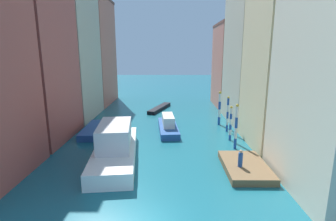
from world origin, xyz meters
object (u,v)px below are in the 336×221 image
object	(u,v)px
person_on_dock	(240,159)
mooring_pole_0	(236,126)
motorboat_0	(93,130)
mooring_pole_1	(231,123)
mooring_pole_3	(220,108)
gondola_black	(160,108)
waterfront_dock	(245,167)
mooring_pole_2	(228,114)
vaporetto_white	(115,146)
motorboat_1	(168,125)

from	to	relation	value
person_on_dock	mooring_pole_0	distance (m)	5.64
motorboat_0	mooring_pole_0	bearing A→B (deg)	-17.94
mooring_pole_1	motorboat_0	world-z (taller)	mooring_pole_1
mooring_pole_3	gondola_black	xyz separation A→B (m)	(-8.38, 9.27, -2.05)
waterfront_dock	mooring_pole_1	world-z (taller)	mooring_pole_1
mooring_pole_2	mooring_pole_3	distance (m)	3.17
waterfront_dock	motorboat_0	world-z (taller)	motorboat_0
mooring_pole_3	motorboat_0	bearing A→B (deg)	-166.40
person_on_dock	vaporetto_white	bearing A→B (deg)	165.30
person_on_dock	gondola_black	xyz separation A→B (m)	(-7.38, 23.68, -0.94)
mooring_pole_0	gondola_black	xyz separation A→B (m)	(-8.33, 18.25, -2.08)
mooring_pole_2	gondola_black	size ratio (longest dim) A/B	0.55
gondola_black	mooring_pole_3	bearing A→B (deg)	-47.90
mooring_pole_1	mooring_pole_2	world-z (taller)	mooring_pole_2
mooring_pole_3	gondola_black	distance (m)	12.66
mooring_pole_3	person_on_dock	bearing A→B (deg)	-93.96
mooring_pole_2	vaporetto_white	size ratio (longest dim) A/B	0.37
waterfront_dock	motorboat_1	bearing A→B (deg)	120.49
person_on_dock	mooring_pole_1	distance (m)	8.16
mooring_pole_0	gondola_black	distance (m)	20.17
mooring_pole_1	mooring_pole_3	bearing A→B (deg)	90.31
motorboat_1	gondola_black	bearing A→B (deg)	97.14
person_on_dock	vaporetto_white	size ratio (longest dim) A/B	0.12
motorboat_0	motorboat_1	size ratio (longest dim) A/B	0.88
waterfront_dock	mooring_pole_0	xyz separation A→B (m)	(0.37, 4.86, 2.07)
person_on_dock	mooring_pole_0	size ratio (longest dim) A/B	0.31
waterfront_dock	person_on_dock	world-z (taller)	person_on_dock
waterfront_dock	motorboat_0	bearing A→B (deg)	147.16
mooring_pole_0	mooring_pole_3	xyz separation A→B (m)	(0.04, 8.97, -0.03)
mooring_pole_0	mooring_pole_2	size ratio (longest dim) A/B	1.05
mooring_pole_0	mooring_pole_2	distance (m)	5.85
vaporetto_white	motorboat_0	xyz separation A→B (m)	(-4.32, 7.79, -0.86)
waterfront_dock	mooring_pole_3	world-z (taller)	mooring_pole_3
waterfront_dock	motorboat_1	distance (m)	12.70
mooring_pole_1	gondola_black	xyz separation A→B (m)	(-8.41, 15.63, -1.71)
vaporetto_white	motorboat_0	distance (m)	8.95
mooring_pole_1	motorboat_1	size ratio (longest dim) A/B	0.49
person_on_dock	mooring_pole_2	world-z (taller)	mooring_pole_2
gondola_black	motorboat_0	bearing A→B (deg)	-119.81
mooring_pole_3	motorboat_1	world-z (taller)	mooring_pole_3
mooring_pole_1	mooring_pole_3	size ratio (longest dim) A/B	0.85
person_on_dock	motorboat_1	world-z (taller)	motorboat_1
vaporetto_white	mooring_pole_2	bearing A→B (deg)	35.37
mooring_pole_0	mooring_pole_2	world-z (taller)	mooring_pole_0
mooring_pole_1	vaporetto_white	xyz separation A→B (m)	(-11.60, -5.28, -0.74)
mooring_pole_0	gondola_black	bearing A→B (deg)	114.55
motorboat_1	mooring_pole_2	bearing A→B (deg)	-1.93
mooring_pole_1	motorboat_0	xyz separation A→B (m)	(-15.93, 2.51, -1.60)
mooring_pole_2	waterfront_dock	bearing A→B (deg)	-94.30
mooring_pole_0	motorboat_0	xyz separation A→B (m)	(-15.85, 5.13, -1.97)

